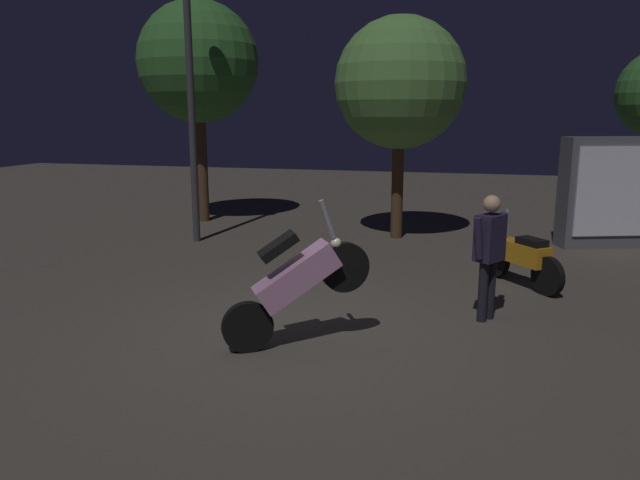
# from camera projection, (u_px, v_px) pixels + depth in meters

# --- Properties ---
(ground_plane) EXTENTS (40.00, 40.00, 0.00)m
(ground_plane) POSITION_uv_depth(u_px,v_px,m) (297.00, 333.00, 7.07)
(ground_plane) COLOR #4C443D
(motorcycle_pink_foreground) EXTENTS (1.47, 0.96, 1.63)m
(motorcycle_pink_foreground) POSITION_uv_depth(u_px,v_px,m) (296.00, 281.00, 6.53)
(motorcycle_pink_foreground) COLOR black
(motorcycle_pink_foreground) RESTS_ON ground_plane
(motorcycle_orange_parked_left) EXTENTS (1.12, 1.35, 1.11)m
(motorcycle_orange_parked_left) POSITION_uv_depth(u_px,v_px,m) (521.00, 257.00, 8.93)
(motorcycle_orange_parked_left) COLOR black
(motorcycle_orange_parked_left) RESTS_ON ground_plane
(person_rider_beside) EXTENTS (0.44, 0.60, 1.57)m
(person_rider_beside) POSITION_uv_depth(u_px,v_px,m) (489.00, 247.00, 7.34)
(person_rider_beside) COLOR black
(person_rider_beside) RESTS_ON ground_plane
(streetlamp_near) EXTENTS (0.36, 0.36, 5.59)m
(streetlamp_near) POSITION_uv_depth(u_px,v_px,m) (189.00, 61.00, 11.43)
(streetlamp_near) COLOR #38383D
(streetlamp_near) RESTS_ON ground_plane
(tree_left_bg) EXTENTS (2.75, 2.75, 5.05)m
(tree_left_bg) POSITION_uv_depth(u_px,v_px,m) (198.00, 63.00, 13.67)
(tree_left_bg) COLOR #4C331E
(tree_left_bg) RESTS_ON ground_plane
(tree_center_bg) EXTENTS (2.59, 2.59, 4.41)m
(tree_center_bg) POSITION_uv_depth(u_px,v_px,m) (400.00, 84.00, 11.85)
(tree_center_bg) COLOR #4C331E
(tree_center_bg) RESTS_ON ground_plane
(kiosk_billboard) EXTENTS (1.68, 0.99, 2.10)m
(kiosk_billboard) POSITION_uv_depth(u_px,v_px,m) (603.00, 192.00, 11.44)
(kiosk_billboard) COLOR #595960
(kiosk_billboard) RESTS_ON ground_plane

